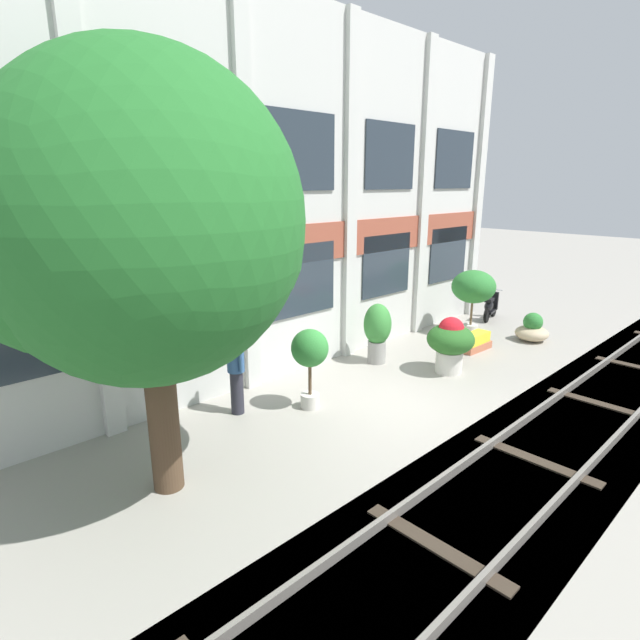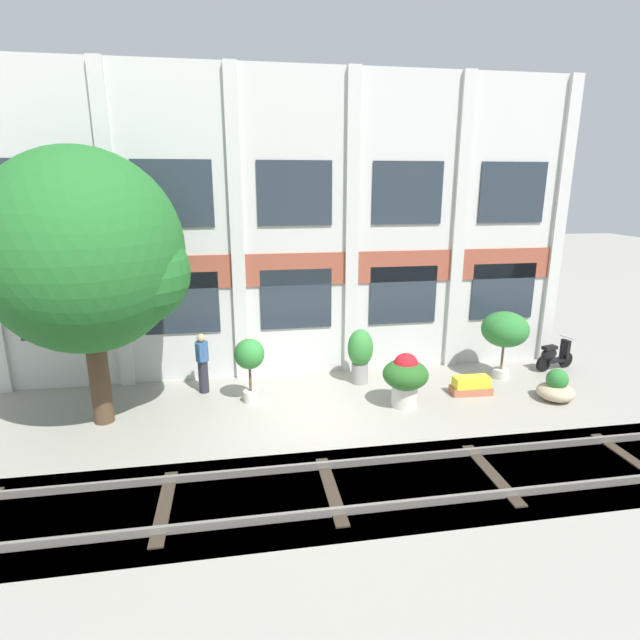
{
  "view_description": "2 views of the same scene",
  "coord_description": "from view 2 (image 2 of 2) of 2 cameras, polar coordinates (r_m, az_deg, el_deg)",
  "views": [
    {
      "loc": [
        -7.81,
        -5.88,
        4.48
      ],
      "look_at": [
        -0.34,
        1.88,
        1.51
      ],
      "focal_mm": 28.0,
      "sensor_mm": 36.0,
      "label": 1
    },
    {
      "loc": [
        -1.62,
        -10.86,
        5.4
      ],
      "look_at": [
        0.38,
        1.01,
        2.11
      ],
      "focal_mm": 28.0,
      "sensor_mm": 36.0,
      "label": 2
    }
  ],
  "objects": [
    {
      "name": "ground_plane",
      "position": [
        12.23,
        -0.98,
        -10.88
      ],
      "size": [
        80.0,
        80.0,
        0.0
      ],
      "primitive_type": "plane",
      "color": "#9E998E"
    },
    {
      "name": "apartment_facade",
      "position": [
        14.07,
        -2.96,
        10.18
      ],
      "size": [
        16.12,
        0.64,
        8.33
      ],
      "color": "silver",
      "rests_on": "ground"
    },
    {
      "name": "rail_tracks",
      "position": [
        9.7,
        1.88,
        -19.46
      ],
      "size": [
        23.76,
        2.8,
        0.43
      ],
      "color": "#4C473F",
      "rests_on": "ground"
    },
    {
      "name": "broadleaf_tree",
      "position": [
        11.92,
        -25.33,
        6.49
      ],
      "size": [
        4.45,
        4.24,
        6.19
      ],
      "color": "#4C3826",
      "rests_on": "ground"
    },
    {
      "name": "potted_plant_wide_bowl",
      "position": [
        14.3,
        25.37,
        -7.05
      ],
      "size": [
        0.94,
        0.94,
        0.83
      ],
      "color": "tan",
      "rests_on": "ground"
    },
    {
      "name": "potted_plant_tall_urn",
      "position": [
        12.64,
        -8.07,
        -4.34
      ],
      "size": [
        0.76,
        0.76,
        1.67
      ],
      "color": "beige",
      "rests_on": "ground"
    },
    {
      "name": "potted_plant_glazed_jar",
      "position": [
        13.87,
        4.62,
        -3.75
      ],
      "size": [
        0.71,
        0.71,
        1.55
      ],
      "color": "gray",
      "rests_on": "ground"
    },
    {
      "name": "potted_plant_low_pan",
      "position": [
        14.93,
        20.38,
        -1.15
      ],
      "size": [
        1.3,
        1.3,
        1.95
      ],
      "color": "beige",
      "rests_on": "ground"
    },
    {
      "name": "potted_plant_ribbed_drum",
      "position": [
        12.6,
        9.74,
        -6.36
      ],
      "size": [
        1.13,
        1.13,
        1.39
      ],
      "color": "beige",
      "rests_on": "ground"
    },
    {
      "name": "potted_plant_square_trough",
      "position": [
        13.91,
        16.89,
        -7.2
      ],
      "size": [
        1.09,
        0.49,
        0.48
      ],
      "color": "#B76647",
      "rests_on": "ground"
    },
    {
      "name": "scooter_near_curb",
      "position": [
        16.48,
        25.14,
        -3.72
      ],
      "size": [
        1.36,
        0.59,
        0.98
      ],
      "rotation": [
        0.0,
        0.0,
        0.23
      ],
      "color": "black",
      "rests_on": "ground"
    },
    {
      "name": "resident_by_doorway",
      "position": [
        13.56,
        -13.28,
        -4.61
      ],
      "size": [
        0.34,
        0.53,
        1.63
      ],
      "rotation": [
        0.0,
        0.0,
        -0.09
      ],
      "color": "#282833",
      "rests_on": "ground"
    }
  ]
}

